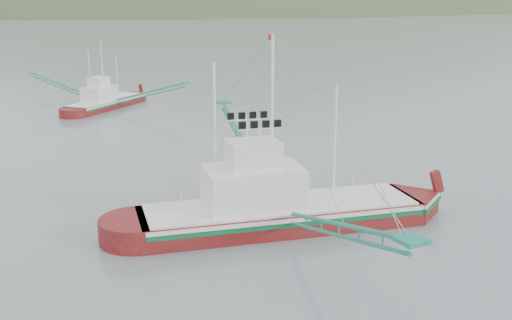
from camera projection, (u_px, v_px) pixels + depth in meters
name	position (u px, v px, depth m)	size (l,w,h in m)	color
ground	(306.00, 240.00, 35.73)	(1200.00, 1200.00, 0.00)	slate
main_boat	(278.00, 192.00, 37.14)	(17.04, 29.50, 12.09)	#600E0E
bg_boat_far	(105.00, 92.00, 75.22)	(16.82, 18.81, 8.73)	#600E0E
headland_right	(277.00, 8.00, 511.52)	(684.00, 432.00, 306.00)	#384F28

